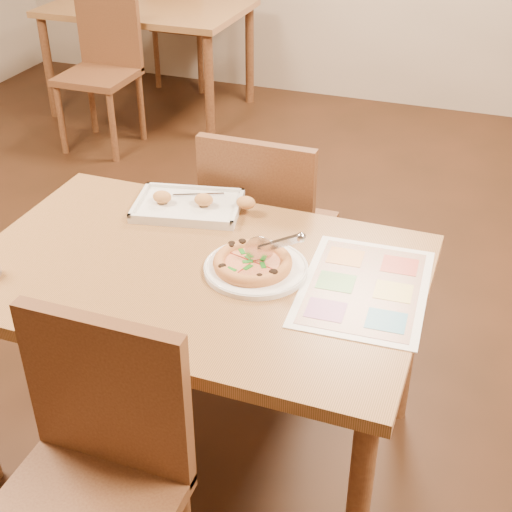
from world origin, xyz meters
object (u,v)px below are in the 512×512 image
(chair_far, at_px, (264,218))
(bg_chair_far, at_px, (180,11))
(plate, at_px, (256,268))
(pizza, at_px, (253,263))
(dining_table, at_px, (197,292))
(menu, at_px, (364,287))
(chair_near, at_px, (92,456))
(pizza_cutter, at_px, (273,245))
(bg_chair_near, at_px, (103,53))
(appetizer_tray, at_px, (191,206))
(bg_table, at_px, (148,18))

(chair_far, xyz_separation_m, bg_chair_far, (-1.60, 2.70, 0.00))
(plate, relative_size, pizza, 1.31)
(dining_table, distance_m, menu, 0.49)
(chair_near, relative_size, pizza_cutter, 3.02)
(plate, bearing_deg, chair_near, -104.82)
(chair_far, relative_size, pizza_cutter, 3.02)
(bg_chair_far, relative_size, pizza_cutter, 3.02)
(pizza, xyz_separation_m, pizza_cutter, (0.05, 0.02, 0.06))
(dining_table, height_order, bg_chair_far, bg_chair_far)
(chair_far, distance_m, plate, 0.61)
(pizza, bearing_deg, chair_far, 106.03)
(bg_chair_near, distance_m, appetizer_tray, 2.39)
(chair_far, height_order, bg_chair_far, same)
(bg_chair_far, relative_size, menu, 0.99)
(bg_table, bearing_deg, bg_chair_near, -90.00)
(chair_far, bearing_deg, bg_table, -53.95)
(bg_table, bearing_deg, menu, -52.76)
(chair_far, xyz_separation_m, pizza_cutter, (0.22, -0.54, 0.24))
(chair_far, height_order, pizza, chair_far)
(bg_chair_far, bearing_deg, bg_chair_near, 90.00)
(bg_table, height_order, pizza_cutter, pizza_cutter)
(pizza, distance_m, menu, 0.32)
(plate, height_order, pizza, pizza)
(chair_far, xyz_separation_m, plate, (0.17, -0.56, 0.16))
(bg_table, height_order, bg_chair_far, bg_chair_far)
(appetizer_tray, bearing_deg, pizza, -40.81)
(menu, bearing_deg, bg_chair_far, 122.72)
(bg_chair_near, xyz_separation_m, bg_chair_far, (0.00, 1.10, 0.00))
(dining_table, bearing_deg, appetizer_tray, 116.09)
(pizza, height_order, pizza_cutter, pizza_cutter)
(dining_table, bearing_deg, chair_near, -90.00)
(bg_table, xyz_separation_m, plate, (1.77, -2.76, 0.09))
(chair_near, relative_size, pizza, 2.07)
(chair_far, relative_size, bg_table, 0.36)
(bg_table, xyz_separation_m, pizza_cutter, (1.82, -2.74, 0.17))
(pizza_cutter, bearing_deg, pizza, -178.64)
(dining_table, xyz_separation_m, plate, (0.17, 0.04, 0.09))
(chair_near, bearing_deg, dining_table, 90.00)
(dining_table, relative_size, appetizer_tray, 3.16)
(bg_table, xyz_separation_m, bg_chair_near, (0.00, -0.60, -0.07))
(dining_table, height_order, plate, plate)
(pizza_cutter, bearing_deg, plate, -178.76)
(chair_near, distance_m, appetizer_tray, 0.94)
(bg_table, bearing_deg, pizza, -57.46)
(chair_far, relative_size, bg_chair_far, 1.00)
(chair_far, bearing_deg, appetizer_tray, 62.51)
(chair_near, bearing_deg, chair_far, 90.00)
(bg_chair_far, bearing_deg, pizza, 118.37)
(appetizer_tray, bearing_deg, plate, -39.69)
(plate, bearing_deg, menu, 3.94)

